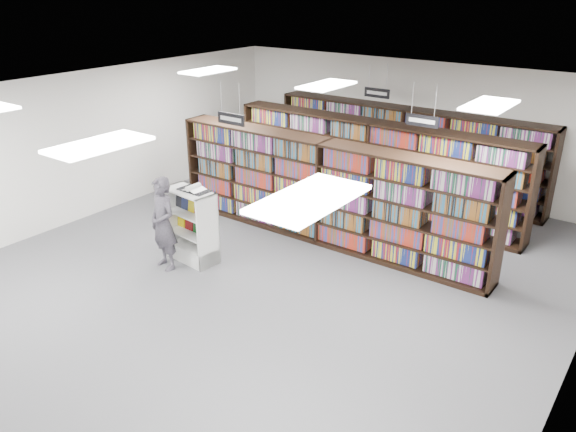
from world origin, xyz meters
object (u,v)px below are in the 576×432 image
Objects in this scene: open_book at (194,189)px; shopper at (163,224)px; bookshelf_row_near at (324,192)px; endcap_display at (194,236)px.

open_book is 0.35× the size of shopper.
bookshelf_row_near reaches higher than endcap_display.
shopper is at bearing -122.44° from bookshelf_row_near.
endcap_display is 0.71m from shopper.
endcap_display is 0.80× the size of shopper.
bookshelf_row_near reaches higher than shopper.
bookshelf_row_near is 3.20m from shopper.
open_book reaches higher than endcap_display.
endcap_display is at bearing 83.50° from shopper.
shopper is (-0.25, -0.57, -0.56)m from open_book.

